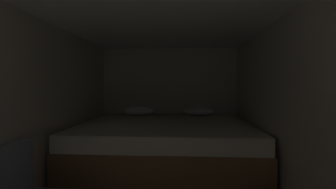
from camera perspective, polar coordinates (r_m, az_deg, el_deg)
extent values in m
cube|color=beige|center=(4.58, 0.29, -1.32)|extent=(2.75, 0.05, 2.06)
cube|color=beige|center=(2.66, -33.65, -4.28)|extent=(0.05, 4.86, 2.06)
cube|color=beige|center=(2.40, 30.96, -4.90)|extent=(0.05, 4.86, 2.06)
cube|color=white|center=(2.26, -3.28, 22.21)|extent=(2.75, 4.86, 0.05)
cube|color=brown|center=(3.63, -0.67, -14.50)|extent=(2.53, 2.04, 0.54)
cube|color=beige|center=(3.54, -0.67, -8.68)|extent=(2.49, 2.00, 0.21)
ellipsoid|color=white|center=(4.38, -7.40, -4.11)|extent=(0.57, 0.32, 0.17)
ellipsoid|color=white|center=(4.32, 7.68, -4.20)|extent=(0.57, 0.32, 0.17)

